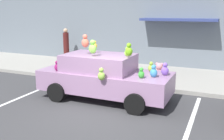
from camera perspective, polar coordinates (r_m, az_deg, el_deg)
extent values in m
plane|color=#38383A|center=(7.75, -3.53, -9.79)|extent=(60.00, 60.00, 0.00)
cube|color=gray|center=(12.17, 7.29, -1.04)|extent=(24.00, 4.00, 0.15)
cube|color=slate|center=(13.89, 10.28, 13.60)|extent=(24.00, 0.30, 6.40)
cube|color=navy|center=(13.14, 14.32, 10.62)|extent=(3.60, 1.10, 0.12)
cube|color=silver|center=(7.96, 17.25, -9.74)|extent=(0.12, 3.60, 0.01)
cube|color=silver|center=(10.22, -16.83, -4.64)|extent=(0.12, 3.60, 0.01)
cube|color=#987298|center=(8.88, -1.56, -2.41)|extent=(4.45, 1.73, 0.68)
cube|color=#987298|center=(8.83, -2.89, 1.63)|extent=(2.31, 1.52, 0.56)
cylinder|color=black|center=(9.29, 8.49, -3.92)|extent=(0.64, 0.22, 0.64)
cylinder|color=black|center=(7.72, 5.04, -7.36)|extent=(0.64, 0.22, 0.64)
cylinder|color=black|center=(10.32, -6.43, -2.15)|extent=(0.64, 0.22, 0.64)
cylinder|color=black|center=(8.93, -12.00, -4.76)|extent=(0.64, 0.22, 0.64)
ellipsoid|color=#8BEA4E|center=(8.42, -4.25, 4.64)|extent=(0.26, 0.21, 0.30)
sphere|color=#8BEA4E|center=(8.39, -4.27, 6.05)|extent=(0.16, 0.16, 0.16)
ellipsoid|color=#3B8AC0|center=(8.08, 9.08, -0.63)|extent=(0.23, 0.19, 0.27)
sphere|color=#3B8AC0|center=(8.04, 9.13, 0.65)|extent=(0.14, 0.14, 0.14)
ellipsoid|color=green|center=(7.92, 6.42, -0.99)|extent=(0.19, 0.16, 0.23)
sphere|color=green|center=(7.88, 6.45, 0.11)|extent=(0.12, 0.12, 0.12)
ellipsoid|color=#8F1C5F|center=(9.00, -11.85, 0.56)|extent=(0.21, 0.17, 0.25)
sphere|color=#8F1C5F|center=(8.96, -11.90, 1.61)|extent=(0.13, 0.13, 0.13)
ellipsoid|color=#90B83A|center=(8.79, 8.51, 0.37)|extent=(0.20, 0.16, 0.24)
sphere|color=#90B83A|center=(8.75, 8.55, 1.41)|extent=(0.13, 0.13, 0.13)
ellipsoid|color=#63AB18|center=(8.12, 3.71, 4.07)|extent=(0.23, 0.19, 0.28)
sphere|color=#63AB18|center=(8.09, 3.73, 5.41)|extent=(0.15, 0.15, 0.15)
ellipsoid|color=gold|center=(9.08, -3.76, 5.30)|extent=(0.16, 0.13, 0.19)
sphere|color=gold|center=(9.07, -3.77, 6.10)|extent=(0.10, 0.10, 0.10)
ellipsoid|color=#EA6851|center=(8.77, -5.87, 5.91)|extent=(0.25, 0.21, 0.30)
sphere|color=#EA6851|center=(8.75, -5.90, 7.25)|extent=(0.16, 0.16, 0.16)
ellipsoid|color=teal|center=(9.25, -7.70, 0.98)|extent=(0.19, 0.15, 0.22)
sphere|color=teal|center=(9.22, -7.72, 1.91)|extent=(0.12, 0.12, 0.12)
ellipsoid|color=#7B52BD|center=(8.38, 11.49, -0.21)|extent=(0.24, 0.19, 0.28)
sphere|color=#7B52BD|center=(8.34, 11.55, 1.09)|extent=(0.15, 0.15, 0.15)
ellipsoid|color=#96E443|center=(8.42, 3.33, 3.75)|extent=(0.18, 0.15, 0.21)
sphere|color=#96E443|center=(8.40, 3.34, 4.73)|extent=(0.11, 0.11, 0.11)
ellipsoid|color=#4965C2|center=(9.09, -11.43, 0.78)|extent=(0.23, 0.19, 0.27)
sphere|color=#4965C2|center=(9.05, -11.48, 1.92)|extent=(0.14, 0.14, 0.14)
ellipsoid|color=#3E70ED|center=(8.64, -8.09, 0.28)|extent=(0.23, 0.19, 0.27)
sphere|color=#3E70ED|center=(8.60, -8.13, 1.49)|extent=(0.15, 0.15, 0.15)
ellipsoid|color=olive|center=(9.27, -4.88, 1.45)|extent=(0.29, 0.23, 0.34)
sphere|color=olive|center=(9.23, -4.90, 2.86)|extent=(0.18, 0.18, 0.18)
ellipsoid|color=#8DC046|center=(7.80, -2.34, -1.32)|extent=(0.22, 0.18, 0.26)
sphere|color=#8DC046|center=(7.75, -2.35, -0.02)|extent=(0.14, 0.14, 0.14)
ellipsoid|color=pink|center=(10.88, 10.21, -1.06)|extent=(0.40, 0.33, 0.50)
sphere|color=pink|center=(10.80, 10.29, 0.77)|extent=(0.28, 0.28, 0.28)
sphere|color=pink|center=(10.80, 9.80, 1.33)|extent=(0.12, 0.12, 0.12)
sphere|color=pink|center=(10.75, 10.82, 1.24)|extent=(0.12, 0.12, 0.12)
cylinder|color=#471615|center=(15.26, -9.97, 5.05)|extent=(0.32, 0.32, 1.60)
sphere|color=tan|center=(15.16, -10.11, 8.49)|extent=(0.24, 0.24, 0.24)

